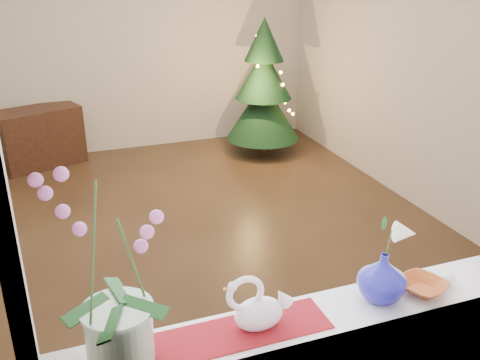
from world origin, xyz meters
The scene contains 15 objects.
ground centered at (0.00, 0.00, 0.00)m, with size 5.00×5.00×0.00m, color #311F14.
wall_back centered at (0.00, 2.50, 1.35)m, with size 4.50×0.10×2.70m, color beige.
wall_front centered at (0.00, -2.50, 1.35)m, with size 4.50×0.10×2.70m, color beige.
wall_right centered at (2.25, 0.00, 1.35)m, with size 0.10×5.00×2.70m, color beige.
windowsill centered at (0.00, -2.37, 0.90)m, with size 2.20×0.26×0.04m, color white.
window_frame centered at (0.00, -2.47, 1.70)m, with size 2.22×0.06×1.60m, color white, non-canonical shape.
runner centered at (-0.38, -2.37, 0.92)m, with size 0.70×0.20×0.01m, color maroon.
orchid_pot centered at (-0.80, -2.37, 1.28)m, with size 0.25×0.25×0.72m, color beige, non-canonical shape.
swan centered at (-0.29, -2.36, 1.03)m, with size 0.26×0.12×0.22m, color white, non-canonical shape.
blue_vase centered at (0.23, -2.37, 1.04)m, with size 0.22×0.22×0.24m, color navy.
lily centered at (0.23, -2.37, 1.24)m, with size 0.13×0.07×0.18m, color white, non-canonical shape.
paperweight centered at (0.56, -2.38, 0.95)m, with size 0.06×0.06×0.06m, color white.
amber_dish centered at (0.43, -2.38, 0.94)m, with size 0.16×0.16×0.04m, color #A2471A.
xmas_tree centered at (1.46, 1.79, 0.79)m, with size 0.86×0.86×1.58m, color black, non-canonical shape.
side_table centered at (-1.05, 2.25, 0.33)m, with size 0.87×0.44×0.65m, color black.
Camera 1 is at (-0.92, -3.87, 2.20)m, focal length 40.00 mm.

